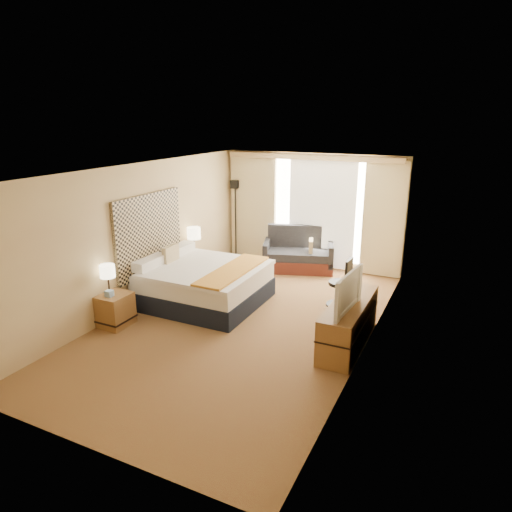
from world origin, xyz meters
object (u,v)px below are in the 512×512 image
at_px(bed, 204,283).
at_px(loveseat, 298,256).
at_px(nightstand_right, 197,267).
at_px(lamp_left, 107,272).
at_px(media_dresser, 349,323).
at_px(nightstand_left, 115,310).
at_px(desk_chair, 342,285).
at_px(floor_lamp, 235,203).
at_px(lamp_right, 194,234).
at_px(television, 342,291).

bearing_deg(bed, loveseat, 70.44).
distance_m(nightstand_right, lamp_left, 2.63).
height_order(media_dresser, loveseat, loveseat).
distance_m(nightstand_left, desk_chair, 4.03).
bearing_deg(nightstand_left, lamp_left, -147.23).
relative_size(nightstand_right, lamp_left, 1.05).
distance_m(nightstand_left, floor_lamp, 4.48).
height_order(desk_chair, lamp_right, lamp_right).
height_order(desk_chair, lamp_left, lamp_left).
distance_m(loveseat, television, 3.94).
bearing_deg(loveseat, lamp_left, -132.22).
distance_m(media_dresser, lamp_left, 3.96).
bearing_deg(television, lamp_left, 106.23).
xyz_separation_m(nightstand_right, loveseat, (1.73, 1.60, 0.05)).
height_order(nightstand_left, floor_lamp, floor_lamp).
bearing_deg(loveseat, floor_lamp, 152.96).
relative_size(bed, television, 2.08).
height_order(bed, lamp_right, lamp_right).
xyz_separation_m(nightstand_left, floor_lamp, (-0.03, 4.35, 1.08)).
bearing_deg(television, bed, 79.45).
height_order(bed, loveseat, bed).
xyz_separation_m(desk_chair, television, (0.45, -1.72, 0.58)).
xyz_separation_m(lamp_right, television, (3.67, -1.77, -0.02)).
height_order(bed, lamp_left, lamp_left).
distance_m(media_dresser, desk_chair, 1.47).
xyz_separation_m(nightstand_left, bed, (0.81, 1.49, 0.10)).
bearing_deg(loveseat, television, -79.22).
height_order(media_dresser, floor_lamp, floor_lamp).
bearing_deg(lamp_left, floor_lamp, 89.66).
relative_size(nightstand_left, media_dresser, 0.31).
height_order(floor_lamp, television, floor_lamp).
xyz_separation_m(nightstand_right, lamp_left, (-0.06, -2.54, 0.68)).
relative_size(loveseat, lamp_left, 3.34).
bearing_deg(floor_lamp, lamp_right, -89.84).
bearing_deg(nightstand_left, media_dresser, 15.84).
height_order(lamp_left, television, television).
relative_size(bed, floor_lamp, 1.10).
xyz_separation_m(bed, desk_chair, (2.40, 0.94, 0.04)).
height_order(floor_lamp, lamp_right, floor_lamp).
height_order(nightstand_right, floor_lamp, floor_lamp).
bearing_deg(lamp_left, television, 11.52).
bearing_deg(nightstand_right, nightstand_left, -90.00).
xyz_separation_m(media_dresser, lamp_left, (-3.76, -1.09, 0.60)).
bearing_deg(lamp_right, media_dresser, -21.06).
relative_size(lamp_right, television, 0.60).
height_order(loveseat, lamp_right, lamp_right).
bearing_deg(media_dresser, bed, 171.27).
height_order(floor_lamp, lamp_left, floor_lamp).
bearing_deg(nightstand_right, lamp_right, -147.76).
height_order(nightstand_right, lamp_right, lamp_right).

